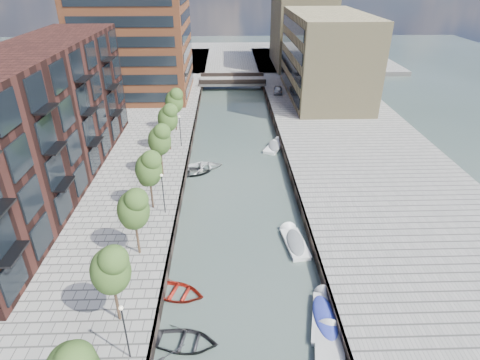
{
  "coord_description": "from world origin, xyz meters",
  "views": [
    {
      "loc": [
        -1.11,
        -8.46,
        21.77
      ],
      "look_at": [
        0.0,
        25.66,
        3.5
      ],
      "focal_mm": 30.0,
      "sensor_mm": 36.0,
      "label": 1
    }
  ],
  "objects_px": {
    "tree_6": "(174,100)",
    "motorboat_3": "(325,314)",
    "tree_1": "(110,268)",
    "sloop_4": "(192,174)",
    "sloop_0": "(186,344)",
    "tree_5": "(168,117)",
    "bridge": "(232,81)",
    "sloop_3": "(204,169)",
    "tree_2": "(133,208)",
    "motorboat_2": "(329,354)",
    "tree_4": "(159,139)",
    "car": "(278,90)",
    "motorboat_1": "(294,241)",
    "tree_3": "(148,168)",
    "sloop_2": "(176,295)",
    "motorboat_4": "(275,146)"
  },
  "relations": [
    {
      "from": "tree_6",
      "to": "motorboat_3",
      "type": "xyz_separation_m",
      "value": [
        14.01,
        -34.36,
        -5.11
      ]
    },
    {
      "from": "tree_1",
      "to": "sloop_4",
      "type": "distance_m",
      "value": 23.73
    },
    {
      "from": "sloop_0",
      "to": "sloop_4",
      "type": "xyz_separation_m",
      "value": [
        -1.35,
        24.33,
        0.0
      ]
    },
    {
      "from": "tree_5",
      "to": "tree_6",
      "type": "relative_size",
      "value": 1.0
    },
    {
      "from": "bridge",
      "to": "sloop_3",
      "type": "distance_m",
      "value": 36.98
    },
    {
      "from": "tree_2",
      "to": "sloop_3",
      "type": "xyz_separation_m",
      "value": [
        4.4,
        17.28,
        -5.31
      ]
    },
    {
      "from": "tree_5",
      "to": "motorboat_2",
      "type": "height_order",
      "value": "tree_5"
    },
    {
      "from": "tree_4",
      "to": "car",
      "type": "bearing_deg",
      "value": 62.42
    },
    {
      "from": "motorboat_1",
      "to": "motorboat_2",
      "type": "relative_size",
      "value": 0.88
    },
    {
      "from": "tree_5",
      "to": "sloop_0",
      "type": "distance_m",
      "value": 30.21
    },
    {
      "from": "tree_3",
      "to": "sloop_4",
      "type": "bearing_deg",
      "value": 70.85
    },
    {
      "from": "motorboat_1",
      "to": "sloop_0",
      "type": "bearing_deg",
      "value": -129.37
    },
    {
      "from": "tree_5",
      "to": "sloop_2",
      "type": "xyz_separation_m",
      "value": [
        3.34,
        -24.9,
        -5.31
      ]
    },
    {
      "from": "tree_3",
      "to": "sloop_4",
      "type": "relative_size",
      "value": 1.3
    },
    {
      "from": "bridge",
      "to": "tree_5",
      "type": "bearing_deg",
      "value": -104.44
    },
    {
      "from": "tree_3",
      "to": "sloop_0",
      "type": "bearing_deg",
      "value": -73.9
    },
    {
      "from": "tree_4",
      "to": "sloop_2",
      "type": "distance_m",
      "value": 18.96
    },
    {
      "from": "car",
      "to": "motorboat_1",
      "type": "bearing_deg",
      "value": -88.06
    },
    {
      "from": "sloop_3",
      "to": "sloop_0",
      "type": "bearing_deg",
      "value": 167.84
    },
    {
      "from": "bridge",
      "to": "sloop_3",
      "type": "xyz_separation_m",
      "value": [
        -4.1,
        -36.72,
        -1.39
      ]
    },
    {
      "from": "bridge",
      "to": "sloop_4",
      "type": "xyz_separation_m",
      "value": [
        -5.4,
        -38.07,
        -1.39
      ]
    },
    {
      "from": "tree_5",
      "to": "sloop_3",
      "type": "bearing_deg",
      "value": -40.26
    },
    {
      "from": "tree_6",
      "to": "motorboat_2",
      "type": "distance_m",
      "value": 40.26
    },
    {
      "from": "tree_6",
      "to": "motorboat_1",
      "type": "height_order",
      "value": "tree_6"
    },
    {
      "from": "tree_2",
      "to": "motorboat_4",
      "type": "xyz_separation_m",
      "value": [
        13.74,
        23.42,
        -5.12
      ]
    },
    {
      "from": "tree_1",
      "to": "tree_3",
      "type": "relative_size",
      "value": 1.0
    },
    {
      "from": "bridge",
      "to": "motorboat_2",
      "type": "relative_size",
      "value": 2.35
    },
    {
      "from": "tree_4",
      "to": "tree_5",
      "type": "relative_size",
      "value": 1.0
    },
    {
      "from": "tree_2",
      "to": "motorboat_3",
      "type": "height_order",
      "value": "tree_2"
    },
    {
      "from": "tree_5",
      "to": "sloop_2",
      "type": "bearing_deg",
      "value": -82.36
    },
    {
      "from": "car",
      "to": "tree_5",
      "type": "bearing_deg",
      "value": -117.09
    },
    {
      "from": "tree_1",
      "to": "motorboat_3",
      "type": "height_order",
      "value": "tree_1"
    },
    {
      "from": "sloop_2",
      "to": "sloop_4",
      "type": "bearing_deg",
      "value": 18.05
    },
    {
      "from": "bridge",
      "to": "car",
      "type": "xyz_separation_m",
      "value": [
        8.24,
        -7.95,
        0.27
      ]
    },
    {
      "from": "sloop_3",
      "to": "motorboat_4",
      "type": "xyz_separation_m",
      "value": [
        9.35,
        6.15,
        0.19
      ]
    },
    {
      "from": "tree_1",
      "to": "motorboat_1",
      "type": "bearing_deg",
      "value": 34.92
    },
    {
      "from": "sloop_2",
      "to": "motorboat_1",
      "type": "distance_m",
      "value": 11.49
    },
    {
      "from": "tree_3",
      "to": "tree_5",
      "type": "xyz_separation_m",
      "value": [
        0.0,
        14.0,
        0.0
      ]
    },
    {
      "from": "tree_3",
      "to": "tree_4",
      "type": "height_order",
      "value": "same"
    },
    {
      "from": "tree_3",
      "to": "motorboat_3",
      "type": "relative_size",
      "value": 1.13
    },
    {
      "from": "tree_1",
      "to": "tree_4",
      "type": "distance_m",
      "value": 21.0
    },
    {
      "from": "sloop_2",
      "to": "motorboat_4",
      "type": "distance_m",
      "value": 29.24
    },
    {
      "from": "bridge",
      "to": "sloop_0",
      "type": "xyz_separation_m",
      "value": [
        -4.05,
        -62.41,
        -1.39
      ]
    },
    {
      "from": "tree_2",
      "to": "tree_6",
      "type": "height_order",
      "value": "same"
    },
    {
      "from": "tree_2",
      "to": "tree_6",
      "type": "relative_size",
      "value": 1.0
    },
    {
      "from": "tree_3",
      "to": "bridge",
      "type": "bearing_deg",
      "value": 79.75
    },
    {
      "from": "sloop_3",
      "to": "motorboat_2",
      "type": "height_order",
      "value": "motorboat_2"
    },
    {
      "from": "motorboat_4",
      "to": "tree_5",
      "type": "bearing_deg",
      "value": -169.99
    },
    {
      "from": "tree_1",
      "to": "motorboat_4",
      "type": "bearing_deg",
      "value": 65.69
    },
    {
      "from": "sloop_0",
      "to": "motorboat_1",
      "type": "relative_size",
      "value": 0.89
    }
  ]
}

